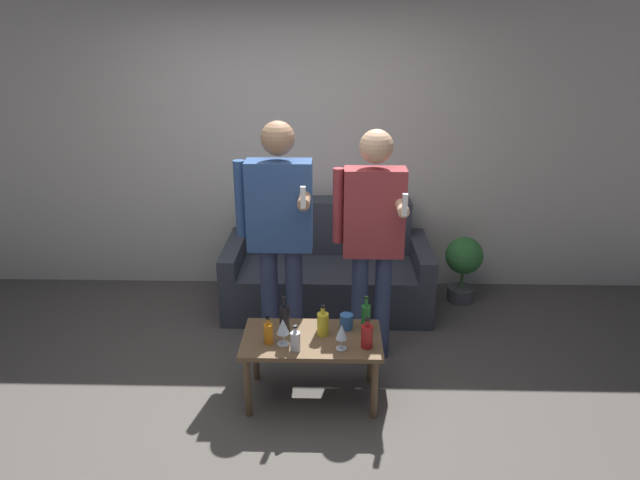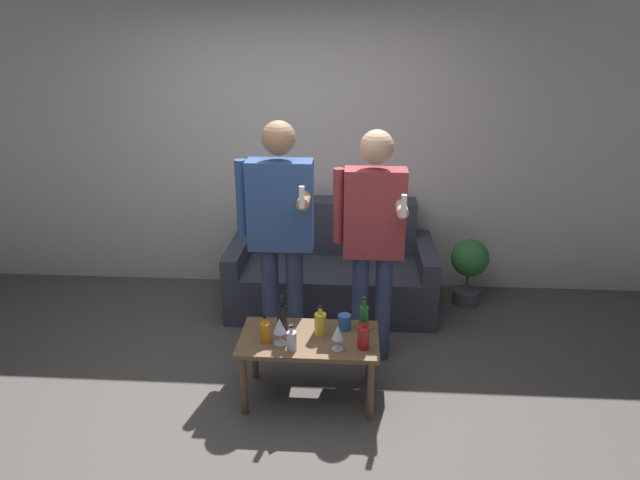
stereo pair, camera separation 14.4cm
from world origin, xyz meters
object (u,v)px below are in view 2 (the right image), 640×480
at_px(person_standing_right, 373,230).
at_px(person_standing_left, 280,224).
at_px(coffee_table, 309,345).
at_px(bottle_orange, 265,332).
at_px(couch, 332,271).

bearing_deg(person_standing_right, person_standing_left, 175.54).
relative_size(coffee_table, bottle_orange, 4.88).
bearing_deg(coffee_table, couch, 86.52).
xyz_separation_m(coffee_table, person_standing_right, (0.40, 0.51, 0.61)).
xyz_separation_m(coffee_table, bottle_orange, (-0.27, -0.07, 0.13)).
height_order(couch, person_standing_right, person_standing_right).
height_order(couch, person_standing_left, person_standing_left).
relative_size(coffee_table, person_standing_left, 0.51).
bearing_deg(person_standing_left, couch, 67.80).
distance_m(couch, person_standing_left, 1.13).
relative_size(coffee_table, person_standing_right, 0.53).
bearing_deg(couch, person_standing_left, -112.20).
relative_size(bottle_orange, person_standing_right, 0.11).
xyz_separation_m(bottle_orange, person_standing_right, (0.67, 0.59, 0.48)).
xyz_separation_m(person_standing_left, person_standing_right, (0.65, -0.05, -0.02)).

